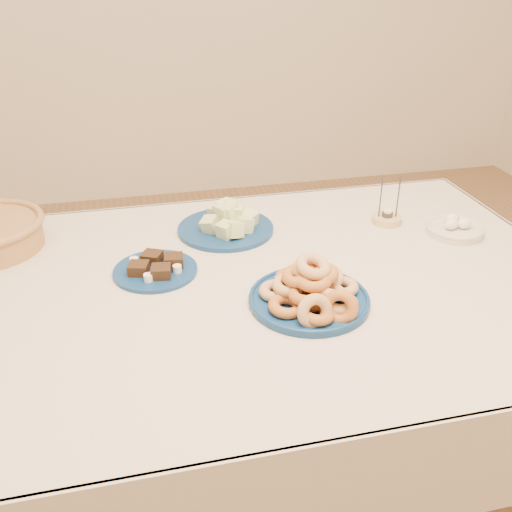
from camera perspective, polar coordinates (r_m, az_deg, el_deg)
The scene contains 7 objects.
ground at distance 1.94m, azimuth -0.36°, elevation -21.89°, with size 5.00×5.00×0.00m, color olive.
dining_table at distance 1.50m, azimuth -0.44°, elevation -6.03°, with size 1.71×1.11×0.75m.
donut_platter at distance 1.35m, azimuth 5.50°, elevation -3.58°, with size 0.30×0.30×0.13m.
melon_plate at distance 1.69m, azimuth -2.90°, elevation 3.38°, with size 0.35×0.35×0.10m.
brownie_plate at distance 1.50m, azimuth -10.00°, elevation -1.24°, with size 0.28×0.28×0.04m.
candle_holder at distance 1.80m, azimuth 12.96°, elevation 3.70°, with size 0.11×0.11×0.15m.
egg_bowl at distance 1.78m, azimuth 19.25°, elevation 2.64°, with size 0.18×0.18×0.05m.
Camera 1 is at (-0.27, -1.21, 1.50)m, focal length 40.00 mm.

